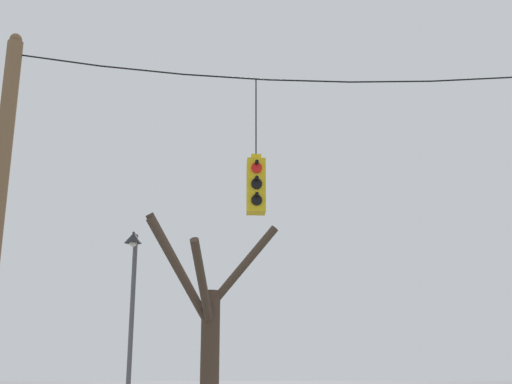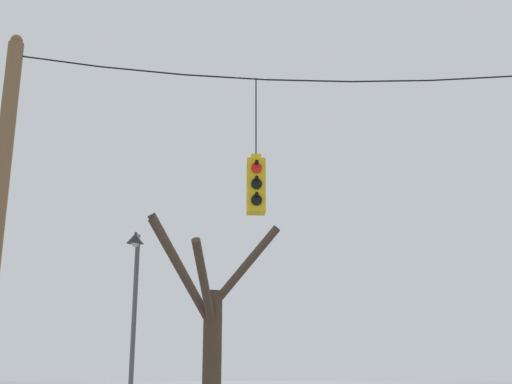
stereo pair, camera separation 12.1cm
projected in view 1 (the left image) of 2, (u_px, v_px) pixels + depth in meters
name	position (u px, v px, depth m)	size (l,w,h in m)	color
span_wire	(309.00, 75.00, 12.55)	(11.37, 0.03, 0.42)	black
traffic_light_near_left_pole	(256.00, 185.00, 11.87)	(0.34, 0.46, 2.68)	yellow
street_lamp	(132.00, 292.00, 16.20)	(0.44, 0.76, 5.19)	#515156
bare_tree	(206.00, 330.00, 15.92)	(3.43, 2.11, 5.57)	#423326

